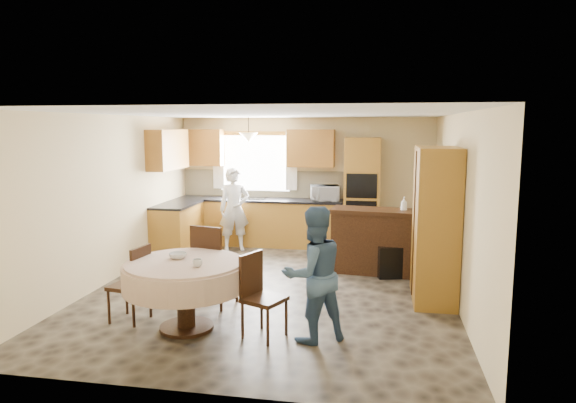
# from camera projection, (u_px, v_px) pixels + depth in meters

# --- Properties ---
(floor) EXTENTS (5.00, 6.00, 0.01)m
(floor) POSITION_uv_depth(u_px,v_px,m) (273.00, 288.00, 7.43)
(floor) COLOR brown
(floor) RESTS_ON ground
(ceiling) EXTENTS (5.00, 6.00, 0.01)m
(ceiling) POSITION_uv_depth(u_px,v_px,m) (273.00, 114.00, 7.07)
(ceiling) COLOR white
(ceiling) RESTS_ON wall_back
(wall_back) EXTENTS (5.00, 0.02, 2.50)m
(wall_back) POSITION_uv_depth(u_px,v_px,m) (304.00, 181.00, 10.17)
(wall_back) COLOR #D8C18A
(wall_back) RESTS_ON floor
(wall_front) EXTENTS (5.00, 0.02, 2.50)m
(wall_front) POSITION_uv_depth(u_px,v_px,m) (200.00, 255.00, 4.33)
(wall_front) COLOR #D8C18A
(wall_front) RESTS_ON floor
(wall_left) EXTENTS (0.02, 6.00, 2.50)m
(wall_left) POSITION_uv_depth(u_px,v_px,m) (110.00, 199.00, 7.69)
(wall_left) COLOR #D8C18A
(wall_left) RESTS_ON floor
(wall_right) EXTENTS (0.02, 6.00, 2.50)m
(wall_right) POSITION_uv_depth(u_px,v_px,m) (457.00, 208.00, 6.80)
(wall_right) COLOR #D8C18A
(wall_right) RESTS_ON floor
(window) EXTENTS (1.40, 0.03, 1.10)m
(window) POSITION_uv_depth(u_px,v_px,m) (255.00, 163.00, 10.27)
(window) COLOR white
(window) RESTS_ON wall_back
(curtain_left) EXTENTS (0.22, 0.02, 1.15)m
(curtain_left) POSITION_uv_depth(u_px,v_px,m) (218.00, 160.00, 10.35)
(curtain_left) COLOR white
(curtain_left) RESTS_ON wall_back
(curtain_right) EXTENTS (0.22, 0.02, 1.15)m
(curtain_right) POSITION_uv_depth(u_px,v_px,m) (291.00, 161.00, 10.08)
(curtain_right) COLOR white
(curtain_right) RESTS_ON wall_back
(base_cab_back) EXTENTS (3.30, 0.60, 0.88)m
(base_cab_back) POSITION_uv_depth(u_px,v_px,m) (259.00, 223.00, 10.14)
(base_cab_back) COLOR #B37F2F
(base_cab_back) RESTS_ON floor
(counter_back) EXTENTS (3.30, 0.64, 0.04)m
(counter_back) POSITION_uv_depth(u_px,v_px,m) (259.00, 200.00, 10.08)
(counter_back) COLOR black
(counter_back) RESTS_ON base_cab_back
(base_cab_left) EXTENTS (0.60, 1.20, 0.88)m
(base_cab_left) POSITION_uv_depth(u_px,v_px,m) (177.00, 229.00, 9.50)
(base_cab_left) COLOR #B37F2F
(base_cab_left) RESTS_ON floor
(counter_left) EXTENTS (0.64, 1.20, 0.04)m
(counter_left) POSITION_uv_depth(u_px,v_px,m) (177.00, 205.00, 9.44)
(counter_left) COLOR black
(counter_left) RESTS_ON base_cab_left
(backsplash) EXTENTS (3.30, 0.02, 0.55)m
(backsplash) POSITION_uv_depth(u_px,v_px,m) (263.00, 184.00, 10.32)
(backsplash) COLOR beige
(backsplash) RESTS_ON wall_back
(wall_cab_left) EXTENTS (0.85, 0.33, 0.72)m
(wall_cab_left) POSITION_uv_depth(u_px,v_px,m) (202.00, 147.00, 10.27)
(wall_cab_left) COLOR #B0752C
(wall_cab_left) RESTS_ON wall_back
(wall_cab_right) EXTENTS (0.90, 0.33, 0.72)m
(wall_cab_right) POSITION_uv_depth(u_px,v_px,m) (311.00, 148.00, 9.88)
(wall_cab_right) COLOR #B0752C
(wall_cab_right) RESTS_ON wall_back
(wall_cab_side) EXTENTS (0.33, 1.20, 0.72)m
(wall_cab_side) POSITION_uv_depth(u_px,v_px,m) (168.00, 150.00, 9.32)
(wall_cab_side) COLOR #B0752C
(wall_cab_side) RESTS_ON wall_left
(oven_tower) EXTENTS (0.66, 0.62, 2.12)m
(oven_tower) POSITION_uv_depth(u_px,v_px,m) (362.00, 194.00, 9.69)
(oven_tower) COLOR #B37F2F
(oven_tower) RESTS_ON floor
(oven_upper) EXTENTS (0.56, 0.01, 0.45)m
(oven_upper) POSITION_uv_depth(u_px,v_px,m) (362.00, 186.00, 9.36)
(oven_upper) COLOR black
(oven_upper) RESTS_ON oven_tower
(oven_lower) EXTENTS (0.56, 0.01, 0.45)m
(oven_lower) POSITION_uv_depth(u_px,v_px,m) (361.00, 213.00, 9.43)
(oven_lower) COLOR black
(oven_lower) RESTS_ON oven_tower
(pendant) EXTENTS (0.36, 0.36, 0.18)m
(pendant) POSITION_uv_depth(u_px,v_px,m) (249.00, 137.00, 9.73)
(pendant) COLOR beige
(pendant) RESTS_ON ceiling
(sideboard) EXTENTS (1.41, 0.71, 0.97)m
(sideboard) POSITION_uv_depth(u_px,v_px,m) (374.00, 243.00, 8.18)
(sideboard) COLOR #381F0F
(sideboard) RESTS_ON floor
(space_heater) EXTENTS (0.41, 0.33, 0.49)m
(space_heater) POSITION_uv_depth(u_px,v_px,m) (389.00, 262.00, 7.94)
(space_heater) COLOR black
(space_heater) RESTS_ON floor
(cupboard) EXTENTS (0.54, 1.08, 2.06)m
(cupboard) POSITION_uv_depth(u_px,v_px,m) (435.00, 225.00, 6.81)
(cupboard) COLOR #B37F2F
(cupboard) RESTS_ON floor
(dining_table) EXTENTS (1.40, 1.40, 0.80)m
(dining_table) POSITION_uv_depth(u_px,v_px,m) (185.00, 276.00, 5.86)
(dining_table) COLOR #381F0F
(dining_table) RESTS_ON floor
(chair_left) EXTENTS (0.45, 0.45, 0.93)m
(chair_left) POSITION_uv_depth(u_px,v_px,m) (134.00, 280.00, 6.11)
(chair_left) COLOR #381F0F
(chair_left) RESTS_ON floor
(chair_back) EXTENTS (0.56, 0.56, 1.08)m
(chair_back) POSITION_uv_depth(u_px,v_px,m) (212.00, 262.00, 6.61)
(chair_back) COLOR #381F0F
(chair_back) RESTS_ON floor
(chair_right) EXTENTS (0.54, 0.54, 0.94)m
(chair_right) POSITION_uv_depth(u_px,v_px,m) (259.00, 291.00, 5.69)
(chair_right) COLOR #381F0F
(chair_right) RESTS_ON floor
(framed_picture) EXTENTS (0.06, 0.63, 0.53)m
(framed_picture) POSITION_uv_depth(u_px,v_px,m) (447.00, 181.00, 7.65)
(framed_picture) COLOR gold
(framed_picture) RESTS_ON wall_right
(microwave) EXTENTS (0.59, 0.45, 0.29)m
(microwave) POSITION_uv_depth(u_px,v_px,m) (325.00, 193.00, 9.77)
(microwave) COLOR silver
(microwave) RESTS_ON counter_back
(person_sink) EXTENTS (0.67, 0.57, 1.56)m
(person_sink) POSITION_uv_depth(u_px,v_px,m) (234.00, 209.00, 9.65)
(person_sink) COLOR silver
(person_sink) RESTS_ON floor
(person_dining) EXTENTS (0.92, 0.87, 1.49)m
(person_dining) POSITION_uv_depth(u_px,v_px,m) (313.00, 274.00, 5.54)
(person_dining) COLOR #375479
(person_dining) RESTS_ON floor
(bowl_sideboard) EXTENTS (0.22, 0.22, 0.05)m
(bowl_sideboard) POSITION_uv_depth(u_px,v_px,m) (356.00, 211.00, 8.16)
(bowl_sideboard) COLOR #B2B2B2
(bowl_sideboard) RESTS_ON sideboard
(bottle_sideboard) EXTENTS (0.11, 0.11, 0.27)m
(bottle_sideboard) POSITION_uv_depth(u_px,v_px,m) (404.00, 205.00, 8.01)
(bottle_sideboard) COLOR silver
(bottle_sideboard) RESTS_ON sideboard
(cup_table) EXTENTS (0.13, 0.13, 0.09)m
(cup_table) POSITION_uv_depth(u_px,v_px,m) (198.00, 263.00, 5.61)
(cup_table) COLOR #B2B2B2
(cup_table) RESTS_ON dining_table
(bowl_table) EXTENTS (0.25, 0.25, 0.06)m
(bowl_table) POSITION_uv_depth(u_px,v_px,m) (178.00, 256.00, 5.97)
(bowl_table) COLOR #B2B2B2
(bowl_table) RESTS_ON dining_table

